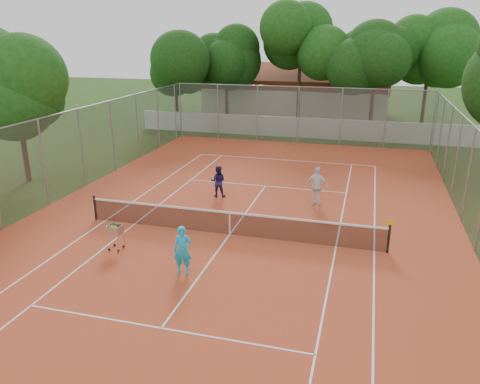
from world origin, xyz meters
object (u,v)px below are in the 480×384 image
(player_far_left, at_px, (218,181))
(ball_hopper, at_px, (115,236))
(player_near, at_px, (183,250))
(player_far_right, at_px, (317,186))
(tennis_net, at_px, (230,223))
(clubhouse, at_px, (297,92))

(player_far_left, height_order, ball_hopper, player_far_left)
(player_near, xyz_separation_m, player_far_right, (3.45, 7.70, 0.08))
(tennis_net, bearing_deg, ball_hopper, -146.87)
(ball_hopper, bearing_deg, clubhouse, 83.61)
(clubhouse, bearing_deg, player_far_right, -78.84)
(tennis_net, distance_m, player_far_right, 5.20)
(player_far_left, bearing_deg, player_near, 91.05)
(player_near, height_order, player_far_right, player_far_right)
(player_far_left, height_order, player_far_right, player_far_right)
(clubhouse, relative_size, player_far_right, 9.10)
(player_far_left, distance_m, ball_hopper, 6.85)
(player_near, distance_m, player_far_left, 7.73)
(player_near, height_order, ball_hopper, player_near)
(tennis_net, xyz_separation_m, ball_hopper, (-3.63, -2.37, 0.02))
(clubhouse, distance_m, player_near, 32.44)
(clubhouse, relative_size, player_near, 10.00)
(tennis_net, bearing_deg, player_far_left, 113.63)
(ball_hopper, bearing_deg, tennis_net, 29.71)
(ball_hopper, bearing_deg, player_near, -21.85)
(player_far_left, bearing_deg, player_far_right, 172.41)
(tennis_net, bearing_deg, clubhouse, 93.95)
(player_far_right, bearing_deg, player_near, 77.50)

